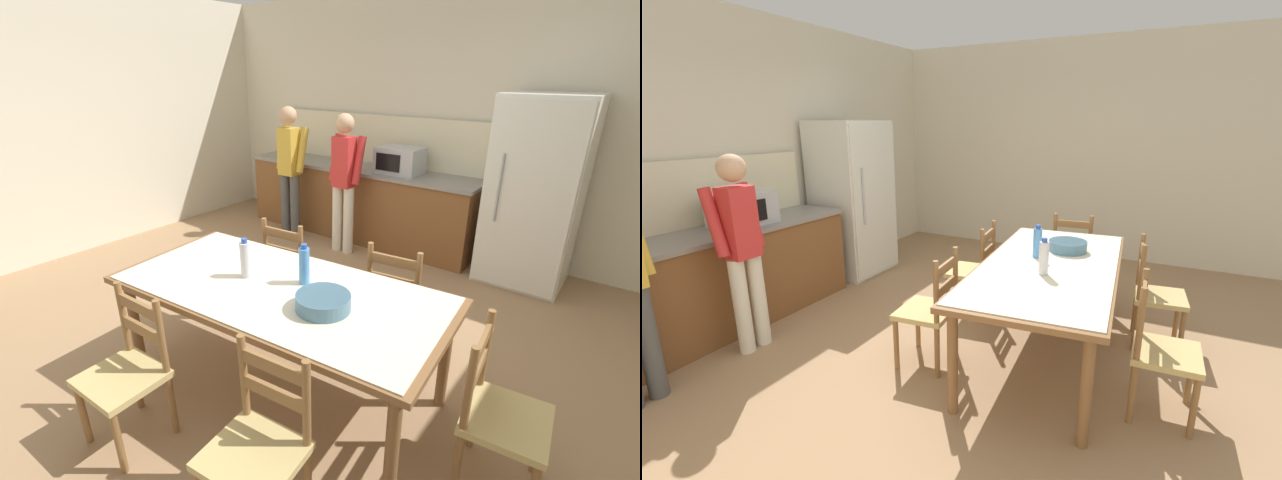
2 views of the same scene
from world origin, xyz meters
TOP-DOWN VIEW (x-y plane):
  - ground_plane at (0.00, 0.00)m, footprint 8.32×8.32m
  - wall_back at (0.00, 2.66)m, footprint 6.52×0.12m
  - wall_right at (3.26, 0.00)m, footprint 0.12×5.20m
  - kitchen_counter at (-0.88, 2.23)m, footprint 3.08×0.66m
  - counter_splashback at (-0.88, 2.54)m, footprint 3.04×0.03m
  - refrigerator at (1.16, 2.19)m, footprint 0.80×0.73m
  - microwave at (-0.31, 2.21)m, footprint 0.50×0.39m
  - dining_table at (0.30, -0.51)m, footprint 2.23×1.21m
  - bottle_near_centre at (0.03, -0.54)m, footprint 0.07×0.07m
  - bottle_off_centre at (0.40, -0.38)m, footprint 0.07×0.07m
  - serving_bowl at (0.68, -0.55)m, footprint 0.32×0.32m
  - chair_side_far_right at (0.71, 0.33)m, footprint 0.47×0.45m
  - chair_side_far_left at (-0.25, 0.24)m, footprint 0.46×0.44m
  - chair_head_end at (1.66, -0.39)m, footprint 0.44×0.46m
  - chair_side_near_left at (-0.11, -1.35)m, footprint 0.44×0.42m
  - chair_side_near_right at (0.86, -1.27)m, footprint 0.46×0.44m
  - person_at_counter at (-0.73, 1.69)m, footprint 0.40×0.28m

SIDE VIEW (x-z plane):
  - ground_plane at x=0.00m, z-range 0.00..0.00m
  - chair_side_far_right at x=0.71m, z-range -0.01..0.90m
  - chair_side_far_left at x=-0.25m, z-range -0.01..0.90m
  - chair_head_end at x=1.66m, z-range -0.01..0.90m
  - chair_side_near_left at x=-0.11m, z-range -0.01..0.90m
  - chair_side_near_right at x=0.86m, z-range -0.01..0.90m
  - kitchen_counter at x=-0.88m, z-range 0.00..0.91m
  - dining_table at x=0.30m, z-range 0.32..1.09m
  - serving_bowl at x=0.68m, z-range 0.78..0.87m
  - bottle_near_centre at x=0.03m, z-range 0.76..1.03m
  - bottle_off_centre at x=0.40m, z-range 0.76..1.03m
  - person_at_counter at x=-0.73m, z-range 0.10..1.70m
  - refrigerator at x=1.16m, z-range 0.00..1.85m
  - microwave at x=-0.31m, z-range 0.91..1.21m
  - counter_splashback at x=-0.88m, z-range 0.91..1.51m
  - wall_back at x=0.00m, z-range 0.00..2.90m
  - wall_right at x=3.26m, z-range 0.00..2.90m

